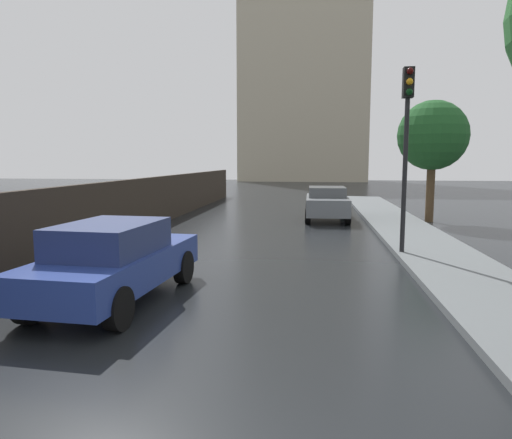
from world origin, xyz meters
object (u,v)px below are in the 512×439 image
car_blue_mid_road (115,260)px  street_tree_mid (433,136)px  traffic_light (407,127)px  car_grey_near_kerb (327,203)px

car_blue_mid_road → street_tree_mid: size_ratio=0.88×
car_blue_mid_road → street_tree_mid: (8.25, 12.19, 2.75)m
car_blue_mid_road → street_tree_mid: 14.97m
car_blue_mid_road → traffic_light: traffic_light is taller
car_grey_near_kerb → street_tree_mid: bearing=-1.4°
traffic_light → car_grey_near_kerb: bearing=103.0°
car_grey_near_kerb → street_tree_mid: 5.02m
car_blue_mid_road → traffic_light: (5.82, 4.66, 2.62)m
car_grey_near_kerb → traffic_light: bearing=-77.5°
car_blue_mid_road → street_tree_mid: bearing=-119.7°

